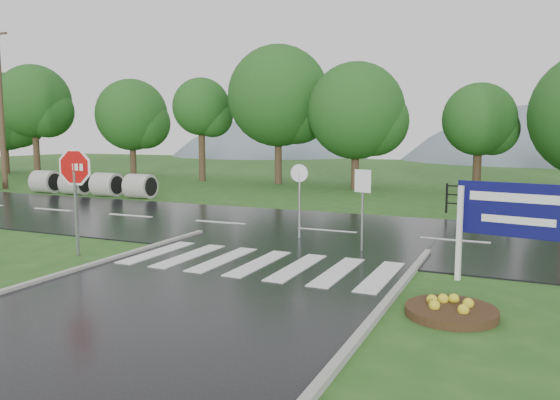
% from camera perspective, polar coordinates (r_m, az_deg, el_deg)
% --- Properties ---
extents(ground, '(120.00, 120.00, 0.00)m').
position_cam_1_polar(ground, '(9.33, -16.30, -13.33)').
color(ground, '#26541C').
rests_on(ground, ground).
extents(main_road, '(90.00, 8.00, 0.04)m').
position_cam_1_polar(main_road, '(17.87, 4.91, -3.33)').
color(main_road, black).
rests_on(main_road, ground).
extents(crosswalk, '(6.50, 2.80, 0.02)m').
position_cam_1_polar(crosswalk, '(13.34, -2.21, -6.61)').
color(crosswalk, silver).
rests_on(crosswalk, ground).
extents(hills, '(102.00, 48.00, 48.00)m').
position_cam_1_polar(hills, '(74.06, 21.72, -8.16)').
color(hills, slate).
rests_on(hills, ground).
extents(treeline, '(83.20, 5.20, 10.00)m').
position_cam_1_polar(treeline, '(31.15, 15.16, 0.87)').
color(treeline, '#184A17').
rests_on(treeline, ground).
extents(culvert_pipes, '(7.60, 1.20, 1.20)m').
position_cam_1_polar(culvert_pipes, '(29.81, -19.15, 1.61)').
color(culvert_pipes, '#9E9B93').
rests_on(culvert_pipes, ground).
extents(stop_sign, '(1.33, 0.18, 3.00)m').
position_cam_1_polar(stop_sign, '(15.07, -20.64, 2.24)').
color(stop_sign, '#939399').
rests_on(stop_sign, ground).
extents(estate_billboard, '(2.46, 0.52, 2.18)m').
position_cam_1_polar(estate_billboard, '(12.34, 23.59, -1.50)').
color(estate_billboard, silver).
rests_on(estate_billboard, ground).
extents(flower_bed, '(1.59, 1.59, 0.32)m').
position_cam_1_polar(flower_bed, '(10.22, 17.46, -10.87)').
color(flower_bed, '#332111').
rests_on(flower_bed, ground).
extents(reg_sign_small, '(0.48, 0.16, 2.24)m').
position_cam_1_polar(reg_sign_small, '(14.70, 8.63, 0.59)').
color(reg_sign_small, '#939399').
rests_on(reg_sign_small, ground).
extents(reg_sign_round, '(0.53, 0.09, 2.28)m').
position_cam_1_polar(reg_sign_round, '(16.34, 2.03, 0.82)').
color(reg_sign_round, '#939399').
rests_on(reg_sign_round, ground).
extents(utility_pole_west, '(1.68, 0.31, 9.42)m').
position_cam_1_polar(utility_pole_west, '(35.12, -27.18, 8.83)').
color(utility_pole_west, '#473523').
rests_on(utility_pole_west, ground).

